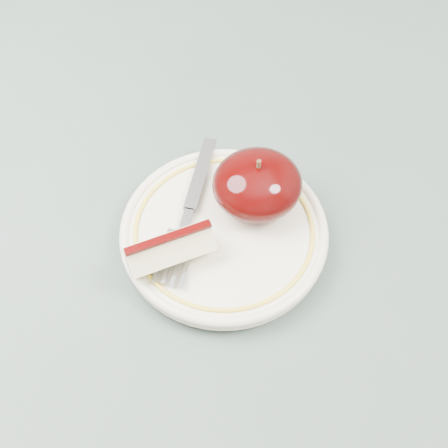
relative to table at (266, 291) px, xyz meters
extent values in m
cylinder|color=brown|center=(0.40, 0.40, -0.31)|extent=(0.05, 0.05, 0.71)
cube|color=#46564E|center=(0.00, 0.00, 0.07)|extent=(0.90, 0.90, 0.04)
cylinder|color=beige|center=(-0.04, 0.02, 0.09)|extent=(0.10, 0.10, 0.01)
cylinder|color=beige|center=(-0.04, 0.02, 0.10)|extent=(0.18, 0.18, 0.01)
torus|color=beige|center=(-0.04, 0.02, 0.10)|extent=(0.19, 0.19, 0.01)
torus|color=gold|center=(-0.04, 0.02, 0.11)|extent=(0.16, 0.16, 0.00)
ellipsoid|color=black|center=(0.00, 0.04, 0.13)|extent=(0.08, 0.08, 0.05)
cylinder|color=#472D19|center=(0.00, 0.04, 0.16)|extent=(0.00, 0.00, 0.01)
cube|color=beige|center=(-0.09, 0.00, 0.12)|extent=(0.08, 0.05, 0.03)
cube|color=#350101|center=(-0.09, 0.00, 0.14)|extent=(0.07, 0.02, 0.00)
cube|color=gray|center=(-0.05, 0.08, 0.11)|extent=(0.05, 0.08, 0.00)
cube|color=gray|center=(-0.07, 0.03, 0.11)|extent=(0.02, 0.03, 0.00)
cube|color=gray|center=(-0.08, 0.01, 0.11)|extent=(0.03, 0.03, 0.00)
cube|color=gray|center=(-0.08, -0.02, 0.11)|extent=(0.02, 0.03, 0.00)
cube|color=gray|center=(-0.09, -0.02, 0.11)|extent=(0.02, 0.03, 0.00)
cube|color=gray|center=(-0.10, -0.01, 0.11)|extent=(0.02, 0.03, 0.00)
cube|color=gray|center=(-0.10, -0.01, 0.11)|extent=(0.02, 0.03, 0.00)
camera|label=1|loc=(-0.10, -0.28, 0.57)|focal=50.00mm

